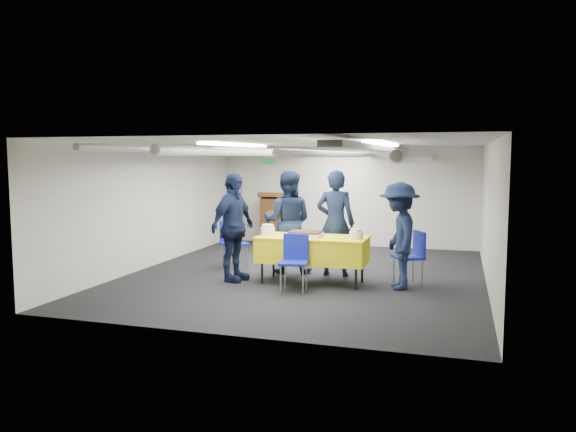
{
  "coord_description": "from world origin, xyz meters",
  "views": [
    {
      "loc": [
        2.54,
        -9.33,
        2.05
      ],
      "look_at": [
        -0.26,
        -0.2,
        1.05
      ],
      "focal_mm": 35.0,
      "sensor_mm": 36.0,
      "label": 1
    }
  ],
  "objects_px": {
    "chair_left": "(232,239)",
    "chair_near": "(295,257)",
    "sailor_b": "(288,222)",
    "sailor_d": "(399,236)",
    "podium": "(274,219)",
    "sailor_a": "(335,223)",
    "sailor_c": "(233,227)",
    "chair_right": "(413,252)",
    "serving_table": "(312,249)",
    "sheet_cake": "(306,234)"
  },
  "relations": [
    {
      "from": "podium",
      "to": "chair_right",
      "type": "distance_m",
      "value": 4.74
    },
    {
      "from": "podium",
      "to": "sailor_b",
      "type": "xyz_separation_m",
      "value": [
        1.23,
        -2.93,
        0.3
      ]
    },
    {
      "from": "serving_table",
      "to": "sheet_cake",
      "type": "distance_m",
      "value": 0.28
    },
    {
      "from": "chair_right",
      "to": "sailor_d",
      "type": "distance_m",
      "value": 0.51
    },
    {
      "from": "sailor_c",
      "to": "sailor_a",
      "type": "bearing_deg",
      "value": -45.72
    },
    {
      "from": "chair_right",
      "to": "sailor_b",
      "type": "relative_size",
      "value": 0.48
    },
    {
      "from": "sailor_a",
      "to": "sailor_d",
      "type": "bearing_deg",
      "value": 148.68
    },
    {
      "from": "sailor_a",
      "to": "sailor_c",
      "type": "bearing_deg",
      "value": 29.66
    },
    {
      "from": "serving_table",
      "to": "sheet_cake",
      "type": "relative_size",
      "value": 3.33
    },
    {
      "from": "sheet_cake",
      "to": "sailor_b",
      "type": "height_order",
      "value": "sailor_b"
    },
    {
      "from": "sailor_d",
      "to": "chair_left",
      "type": "bearing_deg",
      "value": -119.64
    },
    {
      "from": "sailor_a",
      "to": "chair_right",
      "type": "bearing_deg",
      "value": 165.73
    },
    {
      "from": "sailor_a",
      "to": "chair_near",
      "type": "bearing_deg",
      "value": 73.34
    },
    {
      "from": "sailor_a",
      "to": "sailor_c",
      "type": "height_order",
      "value": "sailor_a"
    },
    {
      "from": "chair_near",
      "to": "sailor_d",
      "type": "height_order",
      "value": "sailor_d"
    },
    {
      "from": "serving_table",
      "to": "podium",
      "type": "bearing_deg",
      "value": 117.31
    },
    {
      "from": "chair_right",
      "to": "chair_left",
      "type": "xyz_separation_m",
      "value": [
        -3.35,
        0.49,
        0.0
      ]
    },
    {
      "from": "sheet_cake",
      "to": "chair_left",
      "type": "height_order",
      "value": "chair_left"
    },
    {
      "from": "chair_right",
      "to": "sailor_d",
      "type": "xyz_separation_m",
      "value": [
        -0.19,
        -0.36,
        0.31
      ]
    },
    {
      "from": "serving_table",
      "to": "sailor_d",
      "type": "height_order",
      "value": "sailor_d"
    },
    {
      "from": "podium",
      "to": "sailor_b",
      "type": "height_order",
      "value": "sailor_b"
    },
    {
      "from": "sheet_cake",
      "to": "sailor_a",
      "type": "relative_size",
      "value": 0.29
    },
    {
      "from": "chair_left",
      "to": "sailor_c",
      "type": "xyz_separation_m",
      "value": [
        0.47,
        -1.07,
        0.37
      ]
    },
    {
      "from": "sailor_d",
      "to": "serving_table",
      "type": "bearing_deg",
      "value": -104.09
    },
    {
      "from": "chair_near",
      "to": "sailor_b",
      "type": "xyz_separation_m",
      "value": [
        -0.51,
        1.28,
        0.38
      ]
    },
    {
      "from": "sheet_cake",
      "to": "chair_near",
      "type": "distance_m",
      "value": 0.6
    },
    {
      "from": "chair_left",
      "to": "sailor_d",
      "type": "xyz_separation_m",
      "value": [
        3.15,
        -0.84,
        0.31
      ]
    },
    {
      "from": "chair_right",
      "to": "sailor_d",
      "type": "relative_size",
      "value": 0.52
    },
    {
      "from": "podium",
      "to": "sailor_b",
      "type": "distance_m",
      "value": 3.19
    },
    {
      "from": "chair_near",
      "to": "podium",
      "type": "bearing_deg",
      "value": 112.49
    },
    {
      "from": "serving_table",
      "to": "sailor_a",
      "type": "xyz_separation_m",
      "value": [
        0.23,
        0.69,
        0.36
      ]
    },
    {
      "from": "sailor_c",
      "to": "chair_left",
      "type": "bearing_deg",
      "value": 37.15
    },
    {
      "from": "chair_near",
      "to": "sailor_a",
      "type": "bearing_deg",
      "value": 74.33
    },
    {
      "from": "sailor_c",
      "to": "sailor_d",
      "type": "xyz_separation_m",
      "value": [
        2.69,
        0.23,
        -0.07
      ]
    },
    {
      "from": "sailor_c",
      "to": "sailor_d",
      "type": "bearing_deg",
      "value": -71.44
    },
    {
      "from": "podium",
      "to": "sailor_a",
      "type": "relative_size",
      "value": 0.68
    },
    {
      "from": "podium",
      "to": "sailor_c",
      "type": "relative_size",
      "value": 0.69
    },
    {
      "from": "sheet_cake",
      "to": "sailor_d",
      "type": "height_order",
      "value": "sailor_d"
    },
    {
      "from": "chair_right",
      "to": "sailor_d",
      "type": "bearing_deg",
      "value": -118.41
    },
    {
      "from": "sailor_a",
      "to": "sailor_c",
      "type": "distance_m",
      "value": 1.78
    },
    {
      "from": "sailor_d",
      "to": "podium",
      "type": "bearing_deg",
      "value": -152.64
    },
    {
      "from": "sailor_a",
      "to": "chair_left",
      "type": "bearing_deg",
      "value": -5.76
    },
    {
      "from": "chair_near",
      "to": "sailor_a",
      "type": "height_order",
      "value": "sailor_a"
    },
    {
      "from": "sailor_b",
      "to": "sailor_c",
      "type": "height_order",
      "value": "sailor_b"
    },
    {
      "from": "serving_table",
      "to": "podium",
      "type": "relative_size",
      "value": 1.42
    },
    {
      "from": "sailor_a",
      "to": "sailor_b",
      "type": "distance_m",
      "value": 0.87
    },
    {
      "from": "podium",
      "to": "chair_left",
      "type": "bearing_deg",
      "value": -87.91
    },
    {
      "from": "chair_left",
      "to": "chair_near",
      "type": "bearing_deg",
      "value": -41.28
    },
    {
      "from": "chair_near",
      "to": "serving_table",
      "type": "bearing_deg",
      "value": 77.51
    },
    {
      "from": "podium",
      "to": "chair_left",
      "type": "height_order",
      "value": "podium"
    }
  ]
}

